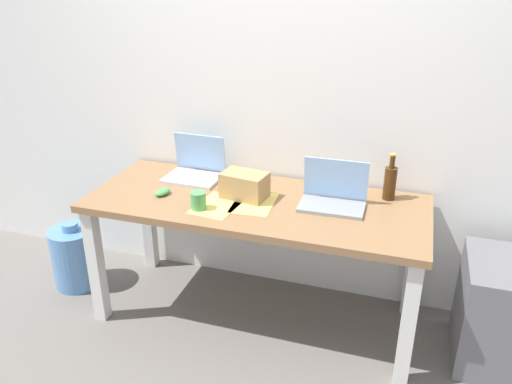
# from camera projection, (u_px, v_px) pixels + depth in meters

# --- Properties ---
(ground_plane) EXTENTS (8.00, 8.00, 0.00)m
(ground_plane) POSITION_uv_depth(u_px,v_px,m) (256.00, 313.00, 3.06)
(ground_plane) COLOR slate
(back_wall) EXTENTS (5.20, 0.08, 2.60)m
(back_wall) POSITION_uv_depth(u_px,v_px,m) (279.00, 82.00, 2.90)
(back_wall) COLOR white
(back_wall) RESTS_ON ground
(desk) EXTENTS (1.82, 0.73, 0.75)m
(desk) POSITION_uv_depth(u_px,v_px,m) (256.00, 217.00, 2.80)
(desk) COLOR olive
(desk) RESTS_ON ground
(laptop_left) EXTENTS (0.32, 0.26, 0.24)m
(laptop_left) POSITION_uv_depth(u_px,v_px,m) (195.00, 169.00, 3.04)
(laptop_left) COLOR silver
(laptop_left) RESTS_ON desk
(laptop_right) EXTENTS (0.34, 0.22, 0.24)m
(laptop_right) POSITION_uv_depth(u_px,v_px,m) (333.00, 196.00, 2.68)
(laptop_right) COLOR gray
(laptop_right) RESTS_ON desk
(beer_bottle) EXTENTS (0.07, 0.07, 0.26)m
(beer_bottle) POSITION_uv_depth(u_px,v_px,m) (390.00, 182.00, 2.74)
(beer_bottle) COLOR #47280F
(beer_bottle) RESTS_ON desk
(computer_mouse) EXTENTS (0.09, 0.11, 0.03)m
(computer_mouse) POSITION_uv_depth(u_px,v_px,m) (162.00, 192.00, 2.82)
(computer_mouse) COLOR #4C9E56
(computer_mouse) RESTS_ON desk
(cardboard_box) EXTENTS (0.26, 0.19, 0.14)m
(cardboard_box) POSITION_uv_depth(u_px,v_px,m) (244.00, 185.00, 2.77)
(cardboard_box) COLOR tan
(cardboard_box) RESTS_ON desk
(coffee_mug) EXTENTS (0.08, 0.08, 0.09)m
(coffee_mug) POSITION_uv_depth(u_px,v_px,m) (198.00, 201.00, 2.64)
(coffee_mug) COLOR #4C9E56
(coffee_mug) RESTS_ON desk
(paper_yellow_folder) EXTENTS (0.24, 0.32, 0.00)m
(paper_yellow_folder) POSITION_uv_depth(u_px,v_px,m) (218.00, 205.00, 2.70)
(paper_yellow_folder) COLOR #F4E06B
(paper_yellow_folder) RESTS_ON desk
(paper_sheet_center) EXTENTS (0.23, 0.31, 0.00)m
(paper_sheet_center) POSITION_uv_depth(u_px,v_px,m) (254.00, 203.00, 2.73)
(paper_sheet_center) COLOR #F4E06B
(paper_sheet_center) RESTS_ON desk
(water_cooler_jug) EXTENTS (0.29, 0.29, 0.44)m
(water_cooler_jug) POSITION_uv_depth(u_px,v_px,m) (75.00, 257.00, 3.27)
(water_cooler_jug) COLOR #598CC6
(water_cooler_jug) RESTS_ON ground
(filing_cabinet) EXTENTS (0.40, 0.48, 0.58)m
(filing_cabinet) POSITION_uv_depth(u_px,v_px,m) (500.00, 313.00, 2.60)
(filing_cabinet) COLOR slate
(filing_cabinet) RESTS_ON ground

